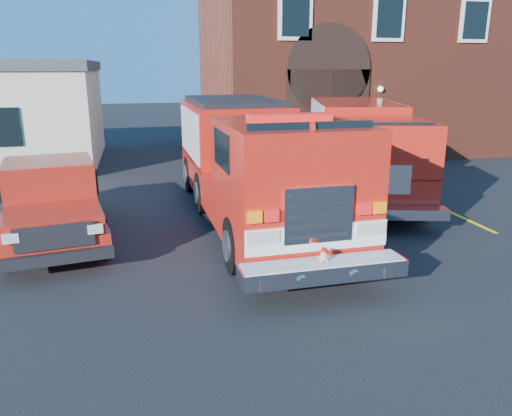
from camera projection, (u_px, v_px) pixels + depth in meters
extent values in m
plane|color=black|center=(244.00, 247.00, 11.75)|extent=(100.00, 100.00, 0.00)
cube|color=yellow|center=(461.00, 217.00, 14.14)|extent=(0.12, 3.00, 0.01)
cube|color=yellow|center=(406.00, 192.00, 16.95)|extent=(0.12, 3.00, 0.01)
cube|color=yellow|center=(367.00, 174.00, 19.75)|extent=(0.12, 3.00, 0.01)
cube|color=maroon|center=(357.00, 69.00, 25.77)|extent=(15.00, 10.00, 8.00)
cube|color=black|center=(327.00, 119.00, 20.84)|extent=(3.60, 0.12, 4.00)
cylinder|color=black|center=(329.00, 69.00, 20.29)|extent=(3.60, 0.12, 3.60)
cube|color=black|center=(295.00, 16.00, 19.38)|extent=(1.40, 0.10, 1.80)
cube|color=black|center=(389.00, 18.00, 20.28)|extent=(1.40, 0.10, 1.80)
cube|color=black|center=(475.00, 20.00, 21.17)|extent=(1.40, 0.10, 1.80)
cube|color=black|center=(3.00, 127.00, 18.03)|extent=(1.20, 0.10, 1.40)
cylinder|color=black|center=(237.00, 245.00, 10.18)|extent=(0.40, 1.20, 1.19)
cylinder|color=black|center=(345.00, 236.00, 10.75)|extent=(0.40, 1.20, 1.19)
cube|color=red|center=(252.00, 188.00, 13.60)|extent=(2.87, 9.78, 0.97)
cube|color=red|center=(233.00, 131.00, 15.58)|extent=(2.78, 4.81, 1.73)
cube|color=red|center=(289.00, 161.00, 10.32)|extent=(2.76, 3.51, 1.62)
cube|color=black|center=(312.00, 151.00, 8.94)|extent=(2.38, 0.13, 1.02)
cube|color=red|center=(289.00, 118.00, 10.07)|extent=(1.74, 0.40, 0.15)
cube|color=white|center=(318.00, 238.00, 8.98)|extent=(2.71, 0.11, 0.48)
cube|color=silver|center=(319.00, 215.00, 8.85)|extent=(1.30, 0.09, 1.02)
cube|color=silver|center=(323.00, 270.00, 8.84)|extent=(3.04, 0.65, 0.30)
cube|color=#B7B7BF|center=(189.00, 133.00, 15.25)|extent=(0.11, 3.90, 1.41)
cube|color=#B7B7BF|center=(275.00, 130.00, 15.90)|extent=(0.11, 3.90, 1.41)
sphere|color=tan|center=(323.00, 258.00, 8.77)|extent=(0.16, 0.16, 0.15)
sphere|color=tan|center=(324.00, 252.00, 8.74)|extent=(0.13, 0.13, 0.12)
sphere|color=tan|center=(321.00, 250.00, 8.73)|extent=(0.05, 0.05, 0.05)
sphere|color=tan|center=(326.00, 249.00, 8.75)|extent=(0.05, 0.05, 0.05)
ellipsoid|color=red|center=(324.00, 250.00, 8.73)|extent=(0.13, 0.13, 0.07)
cylinder|color=red|center=(324.00, 251.00, 8.73)|extent=(0.15, 0.15, 0.01)
cylinder|color=black|center=(8.00, 250.00, 10.37)|extent=(0.43, 0.89, 0.85)
cylinder|color=black|center=(101.00, 239.00, 11.06)|extent=(0.43, 0.89, 0.85)
cube|color=#A21F13|center=(54.00, 213.00, 12.43)|extent=(3.01, 6.13, 0.48)
cube|color=#A21F13|center=(53.00, 220.00, 10.46)|extent=(2.19, 1.88, 0.37)
cube|color=#A21F13|center=(50.00, 182.00, 11.91)|extent=(2.24, 2.20, 1.07)
cube|color=#A21F13|center=(51.00, 182.00, 13.83)|extent=(2.29, 2.52, 0.59)
cube|color=black|center=(57.00, 259.00, 9.77)|extent=(2.18, 0.48, 0.23)
cylinder|color=black|center=(335.00, 197.00, 13.99)|extent=(0.66, 1.22, 1.17)
cylinder|color=black|center=(419.00, 198.00, 13.92)|extent=(0.66, 1.22, 1.17)
cube|color=red|center=(359.00, 166.00, 16.72)|extent=(4.76, 8.88, 0.95)
cube|color=red|center=(354.00, 124.00, 17.92)|extent=(3.93, 5.81, 1.59)
cube|color=red|center=(380.00, 146.00, 13.56)|extent=(3.22, 3.15, 1.38)
cube|color=#B7B7BF|center=(316.00, 127.00, 17.99)|extent=(1.19, 4.31, 1.80)
cube|color=#B7B7BF|center=(391.00, 127.00, 17.92)|extent=(1.19, 4.31, 1.80)
cube|color=silver|center=(389.00, 213.00, 12.48)|extent=(2.89, 1.20, 0.27)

